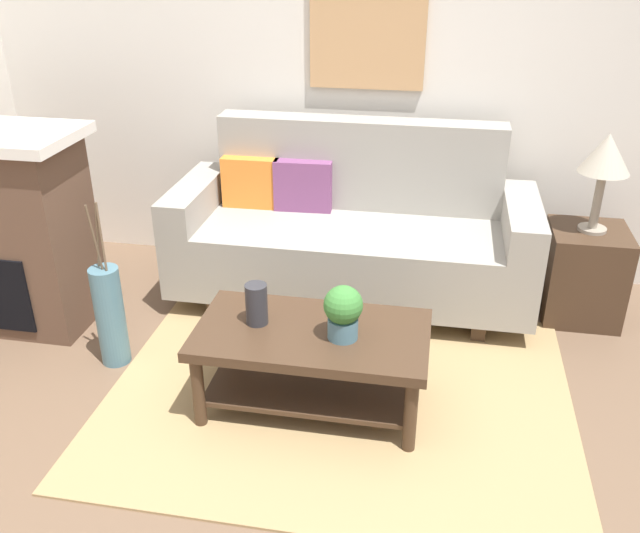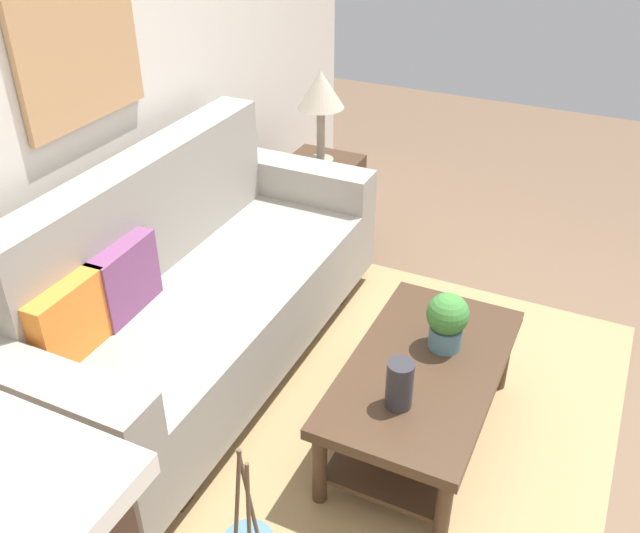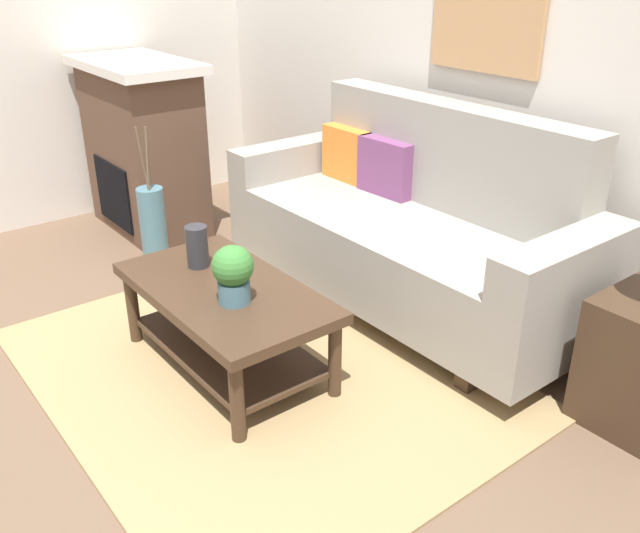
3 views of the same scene
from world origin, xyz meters
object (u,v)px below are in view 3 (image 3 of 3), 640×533
at_px(coffee_table, 226,309).
at_px(tabletop_vase, 197,246).
at_px(couch, 410,230).
at_px(throw_pillow_orange, 348,154).
at_px(floor_vase, 154,233).
at_px(potted_plant_tabletop, 233,272).
at_px(fireplace, 144,147).
at_px(framed_painting, 488,2).
at_px(throw_pillow_plum, 386,167).

bearing_deg(coffee_table, tabletop_vase, 175.91).
height_order(couch, coffee_table, couch).
xyz_separation_m(throw_pillow_orange, floor_vase, (-0.49, -1.09, -0.40)).
distance_m(tabletop_vase, potted_plant_tabletop, 0.43).
height_order(fireplace, floor_vase, fireplace).
relative_size(couch, tabletop_vase, 10.66).
height_order(coffee_table, tabletop_vase, tabletop_vase).
bearing_deg(coffee_table, framed_painting, 88.76).
height_order(throw_pillow_orange, tabletop_vase, throw_pillow_orange).
bearing_deg(floor_vase, fireplace, 156.99).
height_order(throw_pillow_plum, coffee_table, throw_pillow_plum).
xyz_separation_m(coffee_table, fireplace, (-1.89, 0.51, 0.27)).
distance_m(throw_pillow_orange, coffee_table, 1.47).
xyz_separation_m(potted_plant_tabletop, floor_vase, (-1.28, 0.22, -0.29)).
xyz_separation_m(coffee_table, floor_vase, (-1.12, 0.18, -0.03)).
bearing_deg(fireplace, throw_pillow_plum, 25.70).
bearing_deg(throw_pillow_orange, throw_pillow_plum, 0.00).
bearing_deg(framed_painting, potted_plant_tabletop, -85.94).
bearing_deg(throw_pillow_orange, potted_plant_tabletop, -58.88).
height_order(throw_pillow_plum, potted_plant_tabletop, throw_pillow_plum).
height_order(throw_pillow_orange, framed_painting, framed_painting).
bearing_deg(couch, coffee_table, -91.74).
bearing_deg(throw_pillow_plum, couch, -20.55).
xyz_separation_m(couch, potted_plant_tabletop, (0.12, -1.18, 0.14)).
distance_m(throw_pillow_plum, coffee_table, 1.36).
distance_m(throw_pillow_orange, floor_vase, 1.26).
relative_size(throw_pillow_orange, framed_painting, 0.51).
bearing_deg(couch, tabletop_vase, -105.11).
height_order(coffee_table, framed_painting, framed_painting).
xyz_separation_m(tabletop_vase, potted_plant_tabletop, (0.42, -0.06, 0.04)).
distance_m(potted_plant_tabletop, floor_vase, 1.33).
distance_m(coffee_table, floor_vase, 1.14).
xyz_separation_m(couch, tabletop_vase, (-0.30, -1.13, 0.10)).
relative_size(potted_plant_tabletop, fireplace, 0.23).
xyz_separation_m(potted_plant_tabletop, framed_painting, (-0.12, 1.65, 0.99)).
relative_size(throw_pillow_plum, tabletop_vase, 1.77).
relative_size(throw_pillow_orange, fireplace, 0.31).
relative_size(potted_plant_tabletop, floor_vase, 0.47).
height_order(couch, throw_pillow_plum, couch).
distance_m(potted_plant_tabletop, framed_painting, 1.93).
bearing_deg(tabletop_vase, throw_pillow_orange, 106.41).
relative_size(coffee_table, tabletop_vase, 5.40).
bearing_deg(throw_pillow_plum, coffee_table, -76.66).
xyz_separation_m(throw_pillow_plum, fireplace, (-1.59, -0.77, -0.09)).
bearing_deg(framed_painting, floor_vase, -128.93).
xyz_separation_m(couch, floor_vase, (-1.16, -0.97, -0.15)).
bearing_deg(floor_vase, coffee_table, -9.04).
distance_m(couch, floor_vase, 1.52).
height_order(couch, tabletop_vase, couch).
bearing_deg(potted_plant_tabletop, coffee_table, 166.23).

